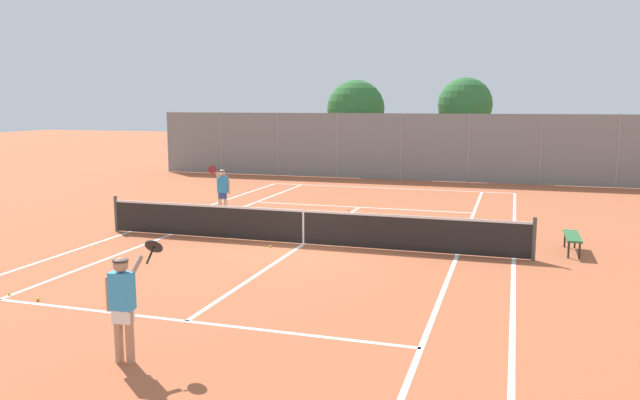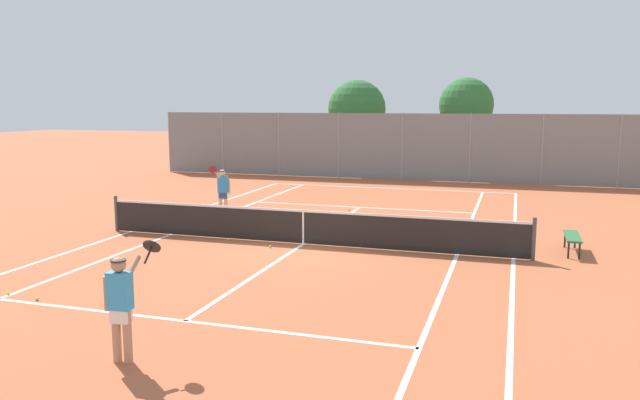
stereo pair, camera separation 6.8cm
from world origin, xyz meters
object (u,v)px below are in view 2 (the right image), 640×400
Objects in this scene: loose_tennis_ball_5 at (8,293)px; courtside_bench at (572,237)px; loose_tennis_ball_1 at (270,247)px; tree_behind_right at (468,107)px; loose_tennis_ball_0 at (349,210)px; tree_behind_left at (355,111)px; player_near_side at (121,302)px; loose_tennis_ball_3 at (228,239)px; player_far_left at (223,189)px; loose_tennis_ball_4 at (37,299)px; loose_tennis_ball_2 at (442,235)px; tennis_net at (303,226)px.

courtside_bench is (11.07, 7.22, 0.38)m from loose_tennis_ball_5.
loose_tennis_ball_5 is (-3.45, -5.44, 0.00)m from loose_tennis_ball_1.
loose_tennis_ball_0 is at bearing -103.98° from tree_behind_right.
loose_tennis_ball_5 is at bearing -92.48° from tree_behind_left.
player_near_side is 13.88m from loose_tennis_ball_0.
loose_tennis_ball_1 is at bearing 57.64° from loose_tennis_ball_5.
courtside_bench is at bearing -32.35° from loose_tennis_ball_0.
loose_tennis_ball_3 is 9.18m from courtside_bench.
player_near_side is 12.11m from player_far_left.
loose_tennis_ball_0 is 1.00× the size of loose_tennis_ball_4.
courtside_bench reaches higher than loose_tennis_ball_2.
courtside_bench is 0.29× the size of tree_behind_left.
loose_tennis_ball_1 and loose_tennis_ball_2 have the same top height.
loose_tennis_ball_4 is at bearing -118.26° from tennis_net.
courtside_bench is (9.08, 1.30, 0.38)m from loose_tennis_ball_3.
player_far_left is 7.63m from loose_tennis_ball_2.
player_near_side is at bearing -89.06° from loose_tennis_ball_0.
loose_tennis_ball_4 is 0.01× the size of tree_behind_right.
loose_tennis_ball_2 is (7.51, -1.04, -0.89)m from player_far_left.
tree_behind_left reaches higher than loose_tennis_ball_4.
loose_tennis_ball_4 is (-1.18, -6.04, 0.00)m from loose_tennis_ball_3.
tree_behind_right is (-4.03, 16.95, 3.24)m from courtside_bench.
tree_behind_right reaches higher than loose_tennis_ball_3.
loose_tennis_ball_0 is at bearing 137.15° from loose_tennis_ball_2.
loose_tennis_ball_2 is 0.01× the size of tree_behind_right.
loose_tennis_ball_0 is 1.00× the size of loose_tennis_ball_5.
tennis_net is 6.76× the size of player_far_left.
loose_tennis_ball_4 is at bearing -144.45° from courtside_bench.
courtside_bench is at bearing 9.07° from tennis_net.
tree_behind_left is at bearing 97.47° from loose_tennis_ball_1.
loose_tennis_ball_4 is at bearing -90.55° from tree_behind_left.
tree_behind_right is (3.10, 12.44, 3.61)m from loose_tennis_ball_0.
loose_tennis_ball_4 is 24.21m from tree_behind_left.
tree_behind_left is (-3.12, 17.74, 2.89)m from tennis_net.
loose_tennis_ball_1 is 5.08m from loose_tennis_ball_2.
tree_behind_right is at bearing 80.92° from tennis_net.
tree_behind_left is (-2.42, 18.41, 3.36)m from loose_tennis_ball_1.
courtside_bench is 19.65m from tree_behind_left.
loose_tennis_ball_2 is 17.26m from tree_behind_left.
tree_behind_right reaches higher than tennis_net.
loose_tennis_ball_4 is (-2.65, -5.56, 0.00)m from loose_tennis_ball_1.
tennis_net is 8.24m from player_near_side.
loose_tennis_ball_0 is at bearing 85.52° from loose_tennis_ball_1.
tennis_net reaches higher than loose_tennis_ball_1.
tree_behind_left is (-2.91, 12.12, 3.36)m from loose_tennis_ball_0.
tree_behind_left reaches higher than loose_tennis_ball_5.
tennis_net is 2.36× the size of tree_behind_left.
loose_tennis_ball_4 is (-3.35, -6.23, -0.48)m from tennis_net.
tree_behind_left reaches higher than loose_tennis_ball_0.
loose_tennis_ball_1 is 0.04× the size of courtside_bench.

